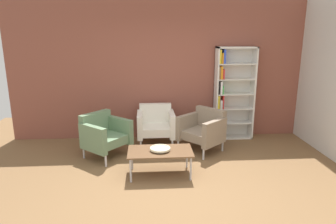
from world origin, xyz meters
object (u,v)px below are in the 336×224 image
armchair_corner_red (203,129)px  bookshelf_tall (231,93)px  armchair_near_window (104,134)px  coffee_table_low (160,152)px  decorative_bowl (160,148)px  armchair_spare_guest (156,124)px

armchair_corner_red → bookshelf_tall: bearing=93.5°
bookshelf_tall → armchair_near_window: size_ratio=2.00×
armchair_corner_red → armchair_near_window: (-1.81, -0.16, 0.00)m
coffee_table_low → decorative_bowl: bearing=180.0°
armchair_corner_red → armchair_near_window: size_ratio=1.00×
bookshelf_tall → armchair_spare_guest: 1.67m
bookshelf_tall → armchair_near_window: (-2.49, -0.85, -0.54)m
armchair_spare_guest → armchair_corner_red: (0.87, -0.39, 0.00)m
armchair_corner_red → armchair_spare_guest: bearing=-155.7°
coffee_table_low → armchair_near_window: size_ratio=1.05×
bookshelf_tall → coffee_table_low: size_ratio=1.90×
coffee_table_low → armchair_corner_red: bearing=49.0°
bookshelf_tall → decorative_bowl: (-1.53, -1.66, -0.52)m
bookshelf_tall → armchair_corner_red: bearing=-134.8°
armchair_spare_guest → armchair_corner_red: size_ratio=0.82×
decorative_bowl → armchair_near_window: armchair_near_window is taller
coffee_table_low → armchair_corner_red: (0.85, 0.98, 0.05)m
coffee_table_low → bookshelf_tall: bearing=47.4°
bookshelf_tall → armchair_spare_guest: bearing=-169.2°
decorative_bowl → armchair_corner_red: 1.29m
coffee_table_low → armchair_near_window: (-0.96, 0.81, 0.05)m
bookshelf_tall → armchair_near_window: bookshelf_tall is taller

